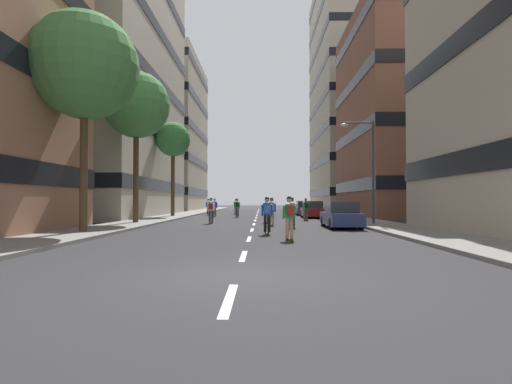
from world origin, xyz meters
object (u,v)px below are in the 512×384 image
Objects in this scene: streetlamp_right at (367,160)px; skater_1 at (292,211)px; skater_2 at (236,205)px; skater_5 at (215,207)px; street_tree_far at (85,66)px; skater_7 at (237,206)px; skater_11 at (267,213)px; street_tree_mid at (136,105)px; parked_car_mid at (312,210)px; skater_0 at (271,206)px; skater_4 at (289,215)px; parked_car_near at (341,216)px; skater_3 at (208,206)px; skater_12 at (306,208)px; street_tree_near at (173,140)px; parked_car_far at (304,209)px; skater_9 at (267,209)px; skater_8 at (214,205)px; skater_6 at (272,210)px; skater_10 at (211,209)px.

streetlamp_right is 6.35m from skater_1.
skater_2 is 7.63m from skater_5.
skater_5 is (3.91, 19.38, -7.00)m from street_tree_far.
skater_11 is at bearing -82.18° from skater_7.
street_tree_far reaches higher than street_tree_mid.
skater_1 is (10.19, 4.16, -6.97)m from street_tree_far.
skater_7 is at bearing 170.42° from parked_car_mid.
skater_0 is 8.97m from skater_2.
skater_4 reaches higher than parked_car_mid.
parked_car_near is 0.42× the size of street_tree_far.
skater_3 is at bearing 110.66° from skater_1.
skater_5 is (-1.54, -7.47, -0.03)m from skater_2.
parked_car_near is at bearing -71.29° from skater_2.
skater_12 is (8.01, -6.70, 0.03)m from skater_5.
skater_1 is (10.19, -14.64, -6.29)m from street_tree_near.
parked_car_far is 0.50× the size of street_tree_near.
skater_0 is at bearing -0.37° from street_tree_near.
skater_5 is (3.91, 11.58, -7.01)m from street_tree_mid.
skater_9 is at bearing 10.26° from street_tree_mid.
parked_car_mid is 7.03m from skater_7.
skater_7 is 9.70m from skater_9.
street_tree_mid is 14.33m from skater_7.
skater_8 is 1.00× the size of skater_9.
parked_car_near is 13.10m from parked_car_mid.
street_tree_near is 18.92m from skater_1.
street_tree_mid reaches higher than parked_car_mid.
streetlamp_right is 17.31m from skater_5.
skater_12 is (11.93, 12.68, -6.97)m from street_tree_far.
street_tree_mid is at bearing -96.93° from skater_8.
skater_6 is at bearing 86.61° from skater_11.
skater_8 is (-3.47, 10.96, -0.03)m from skater_7.
street_tree_far reaches higher than skater_11.
street_tree_far is 25.23m from skater_3.
skater_7 is (2.21, -0.67, 0.03)m from skater_5.
street_tree_near is 0.85× the size of street_tree_far.
streetlamp_right is 3.65× the size of skater_5.
parked_car_far is at bearing 81.95° from skater_1.
skater_9 is 1.00× the size of skater_10.
skater_2 is at bearing 44.81° from skater_3.
skater_7 is at bearing 133.88° from skater_12.
skater_2 is 8.16m from skater_7.
parked_car_near is 2.88m from skater_1.
street_tree_mid is at bearing 165.57° from parked_car_near.
skater_9 is (2.68, -9.32, 0.00)m from skater_7.
skater_9 is 4.54m from skater_12.
skater_11 is (-0.86, 2.76, 0.00)m from skater_4.
skater_2 is (-4.74, 22.69, 0.00)m from skater_1.
skater_10 is (4.96, 8.50, -6.97)m from street_tree_far.
skater_5 is 1.00× the size of skater_7.
skater_3 is (-12.47, 17.49, -3.15)m from streetlamp_right.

